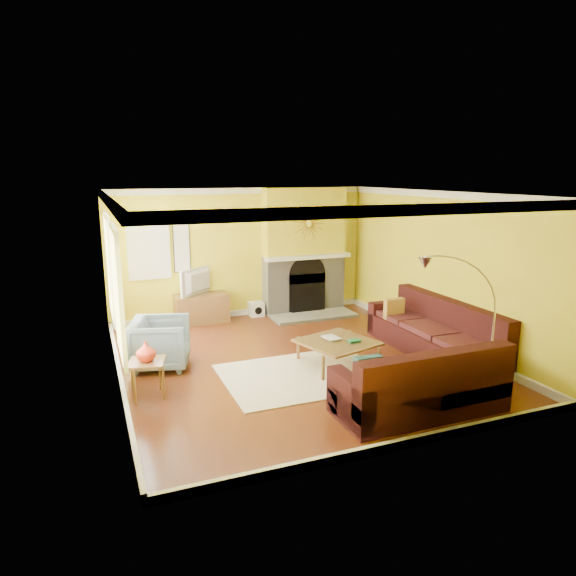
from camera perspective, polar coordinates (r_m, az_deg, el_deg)
name	(u,v)px	position (r m, az deg, el deg)	size (l,w,h in m)	color
floor	(295,361)	(8.47, 0.82, -8.15)	(5.50, 6.00, 0.02)	brown
ceiling	(296,192)	(7.92, 0.88, 10.57)	(5.50, 6.00, 0.02)	white
wall_back	(241,253)	(10.89, -5.22, 3.91)	(5.50, 0.02, 2.70)	yellow
wall_front	(405,335)	(5.52, 12.91, -5.09)	(5.50, 0.02, 2.70)	yellow
wall_left	(111,295)	(7.51, -19.02, -0.74)	(0.02, 6.00, 2.70)	yellow
wall_right	(440,268)	(9.47, 16.49, 2.12)	(0.02, 6.00, 2.70)	yellow
baseboard	(295,357)	(8.45, 0.82, -7.70)	(5.50, 6.00, 0.12)	white
crown_molding	(296,197)	(7.92, 0.88, 10.06)	(5.50, 6.00, 0.12)	white
window_left_near	(109,268)	(8.75, -19.28, 2.08)	(0.06, 1.22, 1.72)	white
window_left_far	(116,294)	(6.89, -18.52, -0.59)	(0.06, 1.22, 1.72)	white
window_back	(149,249)	(10.44, -15.24, 4.25)	(0.82, 0.06, 1.22)	white
wall_art	(182,244)	(10.53, -11.74, 4.77)	(0.34, 0.04, 1.14)	white
fireplace	(304,251)	(11.14, 1.78, 4.16)	(1.80, 0.40, 2.70)	#9A9791
mantel	(308,257)	(10.94, 2.27, 3.47)	(1.92, 0.22, 0.08)	white
hearth	(314,316)	(10.93, 2.87, -3.10)	(1.80, 0.70, 0.06)	#9A9791
sunburst	(308,224)	(10.86, 2.28, 7.12)	(0.70, 0.04, 0.70)	olive
rug	(303,375)	(7.88, 1.72, -9.64)	(2.40, 1.80, 0.02)	beige
sectional_sofa	(391,342)	(8.10, 11.40, -5.96)	(3.06, 3.57, 0.90)	#371112
coffee_table	(337,353)	(8.24, 5.48, -7.21)	(1.05, 1.05, 0.42)	white
media_console	(202,309)	(10.62, -9.56, -2.26)	(1.07, 0.48, 0.59)	brown
tv	(201,281)	(10.49, -9.68, 0.73)	(0.94, 0.12, 0.54)	black
subwoofer	(256,309)	(11.02, -3.55, -2.34)	(0.30, 0.30, 0.30)	white
armchair	(161,343)	(8.31, -13.96, -5.97)	(0.85, 0.87, 0.79)	slate
side_table	(148,379)	(7.35, -15.33, -9.72)	(0.47, 0.47, 0.51)	brown
vase	(146,351)	(7.22, -15.52, -6.80)	(0.27, 0.27, 0.28)	red
book	(326,339)	(8.19, 4.19, -5.66)	(0.22, 0.30, 0.03)	white
arc_lamp	(461,329)	(7.12, 18.70, -4.38)	(1.28, 0.36, 1.99)	silver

